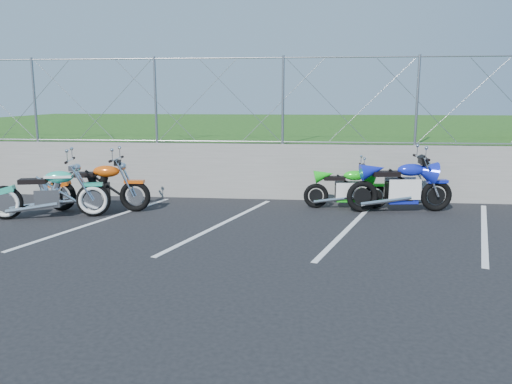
# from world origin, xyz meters

# --- Properties ---
(ground) EXTENTS (90.00, 90.00, 0.00)m
(ground) POSITION_xyz_m (0.00, 0.00, 0.00)
(ground) COLOR black
(ground) RESTS_ON ground
(retaining_wall) EXTENTS (30.00, 0.22, 1.30)m
(retaining_wall) POSITION_xyz_m (0.00, 3.50, 0.65)
(retaining_wall) COLOR slate
(retaining_wall) RESTS_ON ground
(grass_field) EXTENTS (30.00, 20.00, 1.30)m
(grass_field) POSITION_xyz_m (0.00, 13.50, 0.65)
(grass_field) COLOR #1F4913
(grass_field) RESTS_ON ground
(chain_link_fence) EXTENTS (28.00, 0.03, 2.00)m
(chain_link_fence) POSITION_xyz_m (0.00, 3.50, 2.30)
(chain_link_fence) COLOR gray
(chain_link_fence) RESTS_ON retaining_wall
(parking_lines) EXTENTS (18.29, 4.31, 0.01)m
(parking_lines) POSITION_xyz_m (1.20, 1.00, 0.00)
(parking_lines) COLOR silver
(parking_lines) RESTS_ON ground
(cruiser_turquoise) EXTENTS (2.30, 0.82, 1.17)m
(cruiser_turquoise) POSITION_xyz_m (-3.47, 1.10, 0.47)
(cruiser_turquoise) COLOR black
(cruiser_turquoise) RESTS_ON ground
(naked_orange) EXTENTS (2.26, 0.77, 1.12)m
(naked_orange) POSITION_xyz_m (-2.77, 1.79, 0.48)
(naked_orange) COLOR black
(naked_orange) RESTS_ON ground
(sportbike_green) EXTENTS (1.82, 0.65, 0.94)m
(sportbike_green) POSITION_xyz_m (2.45, 2.60, 0.41)
(sportbike_green) COLOR black
(sportbike_green) RESTS_ON ground
(sportbike_blue) EXTENTS (2.23, 0.79, 1.16)m
(sportbike_blue) POSITION_xyz_m (3.55, 2.39, 0.50)
(sportbike_blue) COLOR black
(sportbike_blue) RESTS_ON ground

